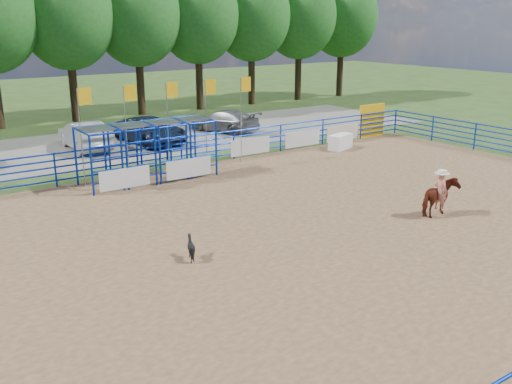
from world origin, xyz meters
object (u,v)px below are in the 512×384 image
Objects in this scene: calf at (191,247)px; car_b at (84,135)px; announcer_table at (340,142)px; car_d at (224,121)px; horse_and_rider at (440,194)px; car_c at (151,130)px.

car_b is (2.42, 16.64, 0.42)m from calf.
calf is at bearing -148.30° from announcer_table.
car_d is (11.47, 16.74, 0.33)m from calf.
horse_and_rider is at bearing -127.21° from calf.
announcer_table is 0.28× the size of car_c.
horse_and_rider reaches higher than car_d.
car_b is at bearing 110.53° from horse_and_rider.
announcer_table is 0.63× the size of horse_and_rider.
calf is 17.24m from car_c.
car_b is at bearing -19.89° from car_d.
calf is (-14.03, -8.67, -0.05)m from announcer_table.
horse_and_rider reaches higher than car_b.
car_d is at bearing -178.75° from car_b.
announcer_table is 0.32× the size of car_d.
car_b is at bearing 167.13° from car_c.
car_d is (5.34, 0.63, -0.05)m from car_c.
car_b reaches higher than calf.
announcer_table is at bearing 146.17° from car_b.
horse_and_rider is at bearing 111.18° from car_b.
calf is 16.82m from car_b.
horse_and_rider is 9.45m from calf.
car_c reaches higher than announcer_table.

